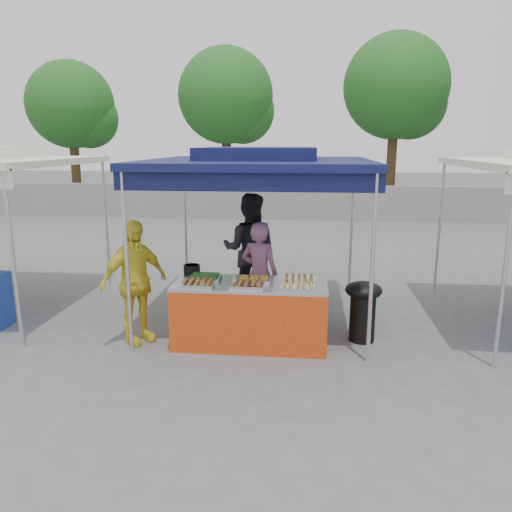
# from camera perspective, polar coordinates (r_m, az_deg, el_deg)

# --- Properties ---
(ground_plane) EXTENTS (80.00, 80.00, 0.00)m
(ground_plane) POSITION_cam_1_polar(r_m,az_deg,el_deg) (6.89, -0.53, -9.66)
(ground_plane) COLOR #5C5C5E
(back_wall) EXTENTS (40.00, 0.25, 1.20)m
(back_wall) POSITION_cam_1_polar(r_m,az_deg,el_deg) (17.46, 3.61, 6.13)
(back_wall) COLOR gray
(back_wall) RESTS_ON ground_plane
(main_canopy) EXTENTS (3.20, 3.20, 2.57)m
(main_canopy) POSITION_cam_1_polar(r_m,az_deg,el_deg) (7.34, 0.31, 10.75)
(main_canopy) COLOR silver
(main_canopy) RESTS_ON ground_plane
(tree_0) EXTENTS (3.42, 3.34, 5.74)m
(tree_0) POSITION_cam_1_polar(r_m,az_deg,el_deg) (21.45, -19.97, 15.55)
(tree_0) COLOR #422F19
(tree_0) RESTS_ON ground_plane
(tree_1) EXTENTS (3.61, 3.57, 6.14)m
(tree_1) POSITION_cam_1_polar(r_m,az_deg,el_deg) (19.74, -3.01, 17.37)
(tree_1) COLOR #422F19
(tree_1) RESTS_ON ground_plane
(tree_2) EXTENTS (3.81, 3.80, 6.53)m
(tree_2) POSITION_cam_1_polar(r_m,az_deg,el_deg) (19.91, 16.07, 17.66)
(tree_2) COLOR #422F19
(tree_2) RESTS_ON ground_plane
(vendor_table) EXTENTS (2.00, 0.80, 0.85)m
(vendor_table) POSITION_cam_1_polar(r_m,az_deg,el_deg) (6.65, -0.64, -6.60)
(vendor_table) COLOR #C63D11
(vendor_table) RESTS_ON ground_plane
(food_tray_fl) EXTENTS (0.42, 0.30, 0.07)m
(food_tray_fl) POSITION_cam_1_polar(r_m,az_deg,el_deg) (6.39, -6.66, -3.18)
(food_tray_fl) COLOR silver
(food_tray_fl) RESTS_ON vendor_table
(food_tray_fm) EXTENTS (0.42, 0.30, 0.07)m
(food_tray_fm) POSITION_cam_1_polar(r_m,az_deg,el_deg) (6.30, -1.03, -3.33)
(food_tray_fm) COLOR silver
(food_tray_fm) RESTS_ON vendor_table
(food_tray_fr) EXTENTS (0.42, 0.30, 0.07)m
(food_tray_fr) POSITION_cam_1_polar(r_m,az_deg,el_deg) (6.24, 4.79, -3.53)
(food_tray_fr) COLOR silver
(food_tray_fr) RESTS_ON vendor_table
(food_tray_bl) EXTENTS (0.42, 0.30, 0.07)m
(food_tray_bl) POSITION_cam_1_polar(r_m,az_deg,el_deg) (6.68, -5.87, -2.44)
(food_tray_bl) COLOR silver
(food_tray_bl) RESTS_ON vendor_table
(food_tray_bm) EXTENTS (0.42, 0.30, 0.07)m
(food_tray_bm) POSITION_cam_1_polar(r_m,az_deg,el_deg) (6.56, -0.22, -2.67)
(food_tray_bm) COLOR silver
(food_tray_bm) RESTS_ON vendor_table
(food_tray_br) EXTENTS (0.42, 0.30, 0.07)m
(food_tray_br) POSITION_cam_1_polar(r_m,az_deg,el_deg) (6.56, 4.94, -2.72)
(food_tray_br) COLOR silver
(food_tray_br) RESTS_ON vendor_table
(cooking_pot) EXTENTS (0.23, 0.23, 0.13)m
(cooking_pot) POSITION_cam_1_polar(r_m,az_deg,el_deg) (6.97, -7.34, -1.55)
(cooking_pot) COLOR black
(cooking_pot) RESTS_ON vendor_table
(skewer_cup) EXTENTS (0.09, 0.09, 0.11)m
(skewer_cup) POSITION_cam_1_polar(r_m,az_deg,el_deg) (6.30, -2.50, -3.12)
(skewer_cup) COLOR silver
(skewer_cup) RESTS_ON vendor_table
(wok_burner) EXTENTS (0.49, 0.49, 0.83)m
(wok_burner) POSITION_cam_1_polar(r_m,az_deg,el_deg) (6.89, 12.12, -5.61)
(wok_burner) COLOR black
(wok_burner) RESTS_ON ground_plane
(crate_left) EXTENTS (0.53, 0.37, 0.32)m
(crate_left) POSITION_cam_1_polar(r_m,az_deg,el_deg) (7.26, -3.31, -7.15)
(crate_left) COLOR #142BA6
(crate_left) RESTS_ON ground_plane
(crate_right) EXTENTS (0.48, 0.34, 0.29)m
(crate_right) POSITION_cam_1_polar(r_m,az_deg,el_deg) (7.38, 3.19, -6.92)
(crate_right) COLOR #142BA6
(crate_right) RESTS_ON ground_plane
(crate_stacked) EXTENTS (0.46, 0.32, 0.28)m
(crate_stacked) POSITION_cam_1_polar(r_m,az_deg,el_deg) (7.29, 3.22, -4.82)
(crate_stacked) COLOR #142BA6
(crate_stacked) RESTS_ON crate_right
(vendor_woman) EXTENTS (0.66, 0.54, 1.55)m
(vendor_woman) POSITION_cam_1_polar(r_m,az_deg,el_deg) (7.20, 0.43, -2.14)
(vendor_woman) COLOR #8D597D
(vendor_woman) RESTS_ON ground_plane
(helper_man) EXTENTS (0.93, 0.74, 1.85)m
(helper_man) POSITION_cam_1_polar(r_m,az_deg,el_deg) (8.17, -0.75, 0.74)
(helper_man) COLOR black
(helper_man) RESTS_ON ground_plane
(customer_person) EXTENTS (0.93, 1.02, 1.67)m
(customer_person) POSITION_cam_1_polar(r_m,az_deg,el_deg) (6.80, -13.74, -2.92)
(customer_person) COLOR yellow
(customer_person) RESTS_ON ground_plane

